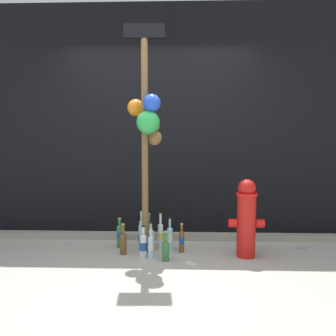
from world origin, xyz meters
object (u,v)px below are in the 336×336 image
object	(u,v)px
bottle_1	(120,235)
bottle_4	(142,232)
bottle_7	(151,238)
bottle_11	(182,240)
memorial_post	(146,103)
bottle_10	(166,249)
bottle_0	(151,246)
bottle_3	(123,242)
bottle_5	(160,235)
bottle_9	(142,237)
fire_hydrant	(246,218)
bottle_2	(143,245)
bottle_6	(170,238)
bottle_8	(149,234)

from	to	relation	value
bottle_1	bottle_4	xyz separation A→B (m)	(0.25, 0.05, 0.02)
bottle_7	bottle_11	distance (m)	0.37
memorial_post	bottle_7	world-z (taller)	memorial_post
memorial_post	bottle_10	distance (m)	1.58
bottle_0	bottle_4	xyz separation A→B (m)	(-0.15, 0.43, 0.04)
bottle_0	bottle_7	xyz separation A→B (m)	(-0.03, 0.32, -0.00)
bottle_3	memorial_post	bearing A→B (deg)	8.84
memorial_post	bottle_0	size ratio (longest dim) A/B	8.14
bottle_5	bottle_10	world-z (taller)	bottle_5
bottle_5	bottle_9	distance (m)	0.21
fire_hydrant	bottle_7	distance (m)	1.12
bottle_3	bottle_11	size ratio (longest dim) A/B	1.04
fire_hydrant	bottle_1	xyz separation A→B (m)	(-1.43, 0.28, -0.28)
fire_hydrant	bottle_10	distance (m)	0.94
bottle_2	bottle_6	xyz separation A→B (m)	(0.28, 0.26, 0.01)
bottle_6	bottle_7	size ratio (longest dim) A/B	1.20
bottle_9	bottle_11	distance (m)	0.46
fire_hydrant	bottle_9	xyz separation A→B (m)	(-1.15, 0.17, -0.27)
bottle_2	bottle_5	world-z (taller)	bottle_5
bottle_5	bottle_6	bearing A→B (deg)	-15.39
bottle_1	bottle_9	xyz separation A→B (m)	(0.28, -0.11, 0.01)
bottle_8	bottle_7	bearing A→B (deg)	-74.48
bottle_5	bottle_1	bearing A→B (deg)	172.01
bottle_0	bottle_3	xyz separation A→B (m)	(-0.32, 0.13, 0.00)
bottle_7	bottle_9	bearing A→B (deg)	-152.59
bottle_2	bottle_10	xyz separation A→B (m)	(0.25, -0.10, -0.02)
memorial_post	bottle_6	xyz separation A→B (m)	(0.25, 0.11, -1.52)
bottle_6	bottle_11	size ratio (longest dim) A/B	1.15
bottle_2	bottle_9	world-z (taller)	bottle_9
bottle_1	bottle_6	bearing A→B (deg)	-9.39
memorial_post	bottle_8	world-z (taller)	memorial_post
bottle_8	bottle_11	distance (m)	0.44
memorial_post	bottle_5	xyz separation A→B (m)	(0.14, 0.14, -1.50)
fire_hydrant	bottle_4	world-z (taller)	fire_hydrant
fire_hydrant	bottle_3	distance (m)	1.38
bottle_1	bottle_10	world-z (taller)	bottle_1
bottle_9	bottle_10	size ratio (longest dim) A/B	1.23
bottle_4	bottle_7	size ratio (longest dim) A/B	1.33
bottle_8	bottle_10	xyz separation A→B (m)	(0.22, -0.50, -0.03)
bottle_4	bottle_9	size ratio (longest dim) A/B	1.08
bottle_5	fire_hydrant	bearing A→B (deg)	-12.71
bottle_8	bottle_10	world-z (taller)	bottle_8
bottle_2	bottle_7	distance (m)	0.30
bottle_10	bottle_9	bearing A→B (deg)	130.14
bottle_4	bottle_11	bearing A→B (deg)	-23.60
bottle_4	bottle_1	bearing A→B (deg)	-169.25
bottle_1	bottle_6	size ratio (longest dim) A/B	0.91
memorial_post	bottle_1	bearing A→B (deg)	148.23
bottle_4	fire_hydrant	bearing A→B (deg)	-15.64
bottle_7	bottle_1	bearing A→B (deg)	170.65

